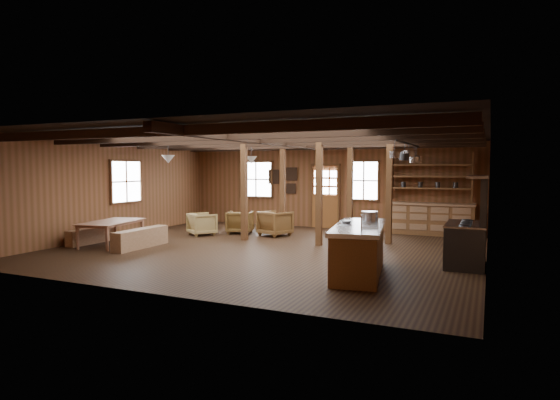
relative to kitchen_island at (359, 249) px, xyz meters
name	(u,v)px	position (x,y,z in m)	size (l,w,h in m)	color
room	(267,193)	(-2.79, 1.81, 0.92)	(10.04, 9.04, 2.84)	black
ceiling_joists	(270,141)	(-2.79, 1.98, 2.20)	(9.80, 8.82, 0.18)	black
timber_posts	(316,190)	(-2.27, 3.89, 0.92)	(3.95, 2.35, 2.80)	#3E2911
back_door	(325,202)	(-2.79, 6.26, 0.40)	(1.02, 0.08, 2.15)	brown
window_back_left	(256,179)	(-5.39, 6.27, 1.12)	(1.32, 0.06, 1.32)	white
window_back_right	(364,181)	(-1.49, 6.27, 1.12)	(1.02, 0.06, 1.32)	white
window_left	(126,182)	(-7.75, 2.31, 1.12)	(0.14, 1.24, 1.32)	white
notice_boards	(284,179)	(-4.29, 6.26, 1.16)	(1.08, 0.03, 0.90)	beige
back_counter	(430,215)	(0.61, 6.01, 0.12)	(2.55, 0.60, 2.45)	brown
pendant_lamps	(212,159)	(-5.04, 2.81, 1.77)	(1.86, 2.36, 0.66)	#303033
pot_rack	(410,156)	(0.57, 2.23, 1.80)	(0.38, 3.00, 0.44)	#303033
kitchen_island	(359,249)	(0.00, 0.00, 0.00)	(1.27, 2.61, 1.20)	brown
step_stool	(370,242)	(-0.46, 2.85, -0.30)	(0.40, 0.28, 0.35)	brown
commercial_range	(469,237)	(1.86, 1.65, 0.13)	(0.79, 1.51, 1.86)	#303033
dining_table	(113,233)	(-6.69, 0.62, -0.16)	(1.79, 1.00, 0.63)	#9A6146
bench_wall	(92,236)	(-7.44, 0.62, -0.27)	(0.28, 1.50, 0.41)	brown
bench_aisle	(141,238)	(-5.77, 0.62, -0.24)	(0.33, 1.75, 0.48)	brown
armchair_a	(240,222)	(-4.76, 3.93, -0.13)	(0.73, 0.76, 0.69)	brown
armchair_b	(275,223)	(-3.55, 3.90, -0.10)	(0.80, 0.82, 0.75)	brown
armchair_c	(202,224)	(-5.60, 3.12, -0.14)	(0.72, 0.74, 0.67)	olive
counter_pot	(370,216)	(0.03, 0.71, 0.56)	(0.33, 0.33, 0.20)	silver
bowl	(346,222)	(-0.31, 0.20, 0.49)	(0.24, 0.24, 0.06)	silver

